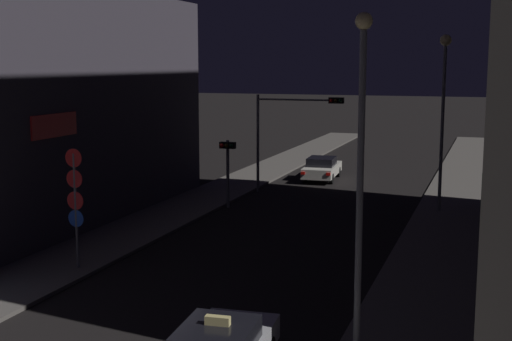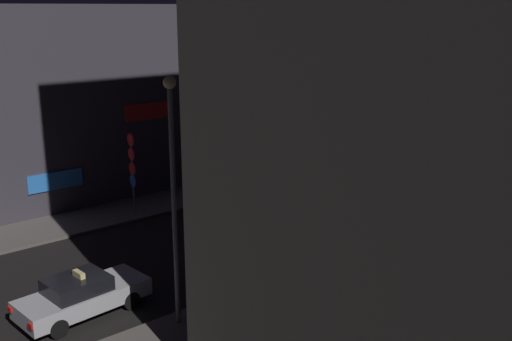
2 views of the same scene
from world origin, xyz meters
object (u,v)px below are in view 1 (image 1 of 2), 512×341
traffic_light_left_kerb (228,159)px  street_lamp_far_block (444,90)px  traffic_light_overhead (290,122)px  street_lamp_near_block (361,158)px  sign_pole_left (75,199)px  far_car (322,168)px

traffic_light_left_kerb → street_lamp_far_block: (10.04, 2.22, 3.42)m
traffic_light_overhead → street_lamp_near_block: bearing=-69.3°
street_lamp_near_block → street_lamp_far_block: 18.04m
traffic_light_left_kerb → sign_pole_left: (-0.99, -11.60, 0.10)m
traffic_light_left_kerb → traffic_light_overhead: bearing=67.9°
traffic_light_left_kerb → street_lamp_near_block: 18.63m
sign_pole_left → far_car: bearing=80.9°
traffic_light_overhead → sign_pole_left: traffic_light_overhead is taller
far_car → street_lamp_far_block: street_lamp_far_block is taller
traffic_light_left_kerb → sign_pole_left: size_ratio=0.82×
far_car → sign_pole_left: bearing=-99.1°
sign_pole_left → street_lamp_far_block: 17.99m
sign_pole_left → street_lamp_near_block: street_lamp_near_block is taller
street_lamp_near_block → street_lamp_far_block: size_ratio=0.98×
street_lamp_near_block → street_lamp_far_block: bearing=88.5°
traffic_light_left_kerb → far_car: bearing=75.9°
far_car → traffic_light_left_kerb: size_ratio=1.35×
far_car → traffic_light_overhead: size_ratio=0.84×
traffic_light_left_kerb → street_lamp_near_block: size_ratio=0.42×
far_car → street_lamp_near_block: (7.13, -25.44, 4.24)m
street_lamp_near_block → traffic_light_overhead: bearing=110.7°
traffic_light_overhead → street_lamp_near_block: size_ratio=0.67×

